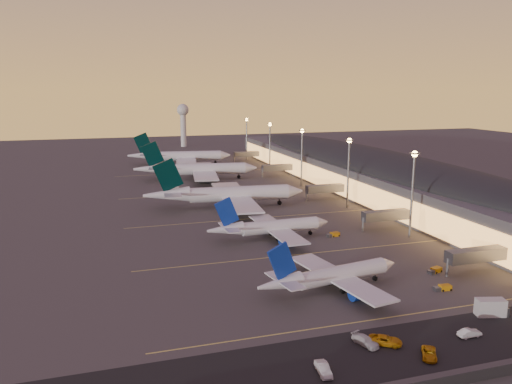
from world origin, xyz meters
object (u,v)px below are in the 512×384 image
Objects in this scene: service_van_e at (470,333)px; baggage_tug_a at (443,288)px; catering_truck_a at (492,308)px; service_van_b at (385,340)px; radar_tower at (183,118)px; service_van_d at (429,354)px; service_van_a at (323,369)px; airliner_narrow_north at (270,227)px; airliner_wide_far at (180,156)px; airliner_narrow_south at (331,276)px; baggage_tug_b at (435,270)px; baggage_tug_c at (333,235)px; airliner_wide_mid at (197,169)px; airliner_wide_near at (226,194)px; service_van_c at (365,341)px.

baggage_tug_a is at bearing -26.76° from service_van_e.
service_van_b is at bearing -156.43° from catering_truck_a.
radar_tower is 6.57× the size of service_van_d.
service_van_a is at bearing -152.23° from catering_truck_a.
airliner_wide_far reaches higher than airliner_narrow_north.
airliner_narrow_south reaches higher than baggage_tug_b.
service_van_b is at bearing -117.48° from baggage_tug_c.
catering_truck_a is at bearing 19.12° from service_van_a.
airliner_narrow_south reaches higher than service_van_b.
service_van_d is (18.62, -0.79, -0.10)m from service_van_a.
airliner_wide_far reaches higher than airliner_narrow_south.
airliner_wide_far reaches higher than service_van_e.
baggage_tug_b is 0.86× the size of service_van_d.
service_van_b reaches higher than service_van_a.
service_van_b is (-30.02, -26.93, 0.26)m from baggage_tug_b.
catering_truck_a is 40.87m from service_van_a.
catering_truck_a reaches higher than service_van_d.
baggage_tug_b is 0.66× the size of catering_truck_a.
airliner_wide_far reaches higher than baggage_tug_a.
airliner_wide_mid is at bearing 4.35° from service_van_e.
airliner_wide_far is 14.88× the size of baggage_tug_a.
airliner_wide_near is at bearing 120.21° from catering_truck_a.
service_van_e is (14.92, -66.92, -2.76)m from airliner_narrow_north.
airliner_wide_far is (-0.23, 51.79, -0.03)m from airliner_wide_mid.
airliner_wide_far is 220.23m from service_van_c.
airliner_wide_near is 113.38m from service_van_a.
service_van_a is at bearing -84.44° from airliner_wide_far.
radar_tower reaches higher than service_van_e.
service_van_a is 0.90× the size of service_van_c.
radar_tower reaches higher than service_van_c.
airliner_wide_mid is 145.88m from baggage_tug_b.
airliner_wide_far is 14.06× the size of baggage_tug_b.
airliner_narrow_north is at bearing -80.35° from airliner_wide_far.
service_van_a is at bearing -161.80° from baggage_tug_b.
service_van_c is (-4.27, -64.01, -2.71)m from airliner_narrow_north.
catering_truck_a is 1.12× the size of service_van_b.
service_van_e is at bearing -76.22° from airliner_wide_mid.
airliner_wide_mid is 174.88m from service_van_a.
airliner_narrow_north is 104.42m from airliner_wide_mid.
service_van_e reaches higher than service_van_d.
catering_truck_a is (24.95, -61.08, -1.90)m from airliner_narrow_north.
radar_tower is at bearing 107.14° from catering_truck_a.
service_van_a is at bearing -145.54° from baggage_tug_a.
airliner_narrow_south is at bearing 167.02° from baggage_tug_b.
baggage_tug_c is 0.97× the size of service_van_e.
service_van_b is at bearing -81.49° from airliner_wide_mid.
catering_truck_a is at bearing -81.33° from baggage_tug_a.
service_van_a is 0.83× the size of service_van_b.
radar_tower reaches higher than service_van_d.
service_van_b is at bearing -32.79° from service_van_c.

